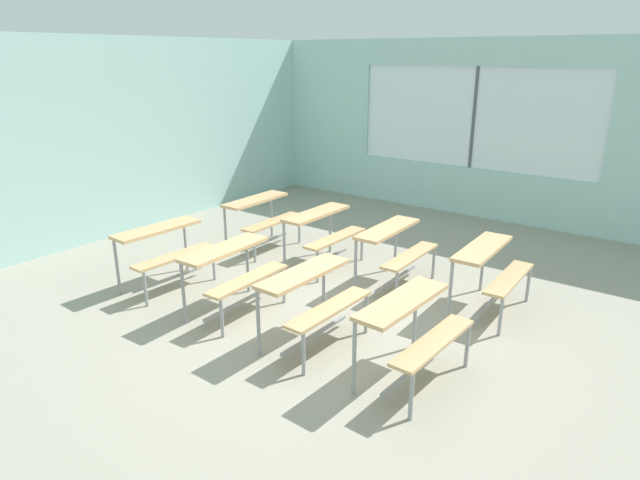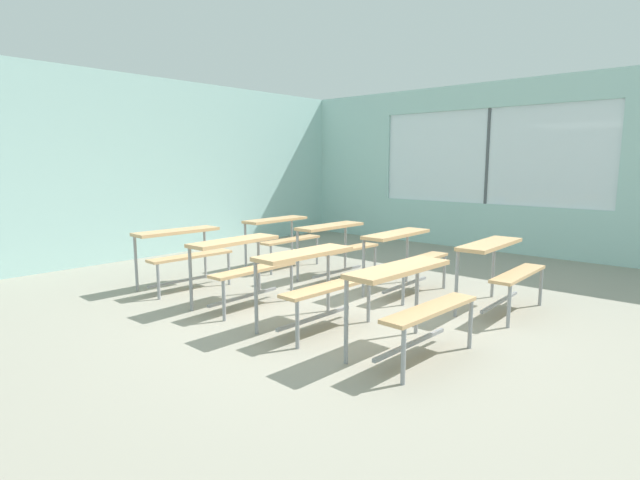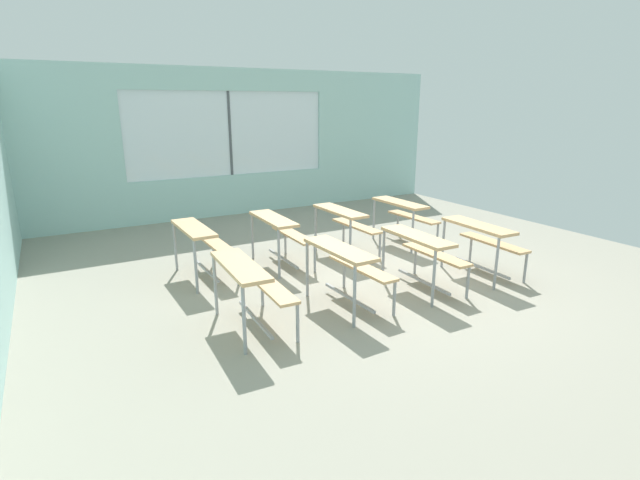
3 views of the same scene
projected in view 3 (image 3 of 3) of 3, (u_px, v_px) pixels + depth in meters
ground at (397, 284)px, 6.40m from camera, size 10.00×9.00×0.05m
wall_right at (259, 145)px, 10.23m from camera, size 0.12×9.00×3.00m
desk_bench_r0c0 at (483, 236)px, 6.53m from camera, size 1.12×0.64×0.74m
desk_bench_r0c1 at (404, 211)px, 8.00m from camera, size 1.12×0.62×0.74m
desk_bench_r1c0 at (423, 247)px, 6.01m from camera, size 1.11×0.62×0.74m
desk_bench_r1c1 at (346, 220)px, 7.42m from camera, size 1.11×0.61×0.74m
desk_bench_r2c0 at (347, 261)px, 5.51m from camera, size 1.12×0.62×0.74m
desk_bench_r2c1 at (280, 228)px, 6.92m from camera, size 1.11×0.61×0.74m
desk_bench_r3c0 at (251, 278)px, 4.95m from camera, size 1.12×0.64×0.74m
desk_bench_r3c1 at (202, 238)px, 6.41m from camera, size 1.11×0.61×0.74m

